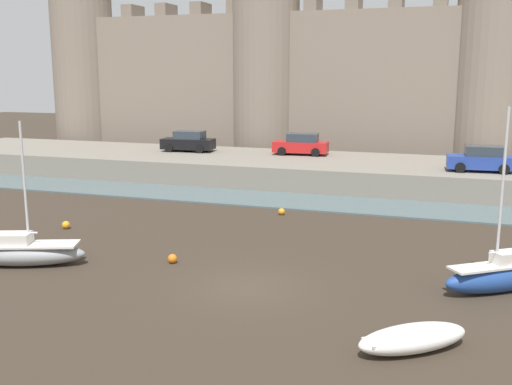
% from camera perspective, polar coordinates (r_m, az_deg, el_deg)
% --- Properties ---
extents(ground_plane, '(160.00, 160.00, 0.00)m').
position_cam_1_polar(ground_plane, '(22.22, -0.86, -9.00)').
color(ground_plane, '#382D23').
extents(water_channel, '(80.00, 4.50, 0.10)m').
position_cam_1_polar(water_channel, '(36.06, 6.98, -1.05)').
color(water_channel, slate).
rests_on(water_channel, ground).
extents(quay_road, '(68.30, 10.00, 1.63)m').
position_cam_1_polar(quay_road, '(42.93, 8.95, 1.92)').
color(quay_road, gray).
rests_on(quay_road, ground).
extents(castle, '(62.87, 6.57, 22.16)m').
position_cam_1_polar(castle, '(52.03, 11.05, 11.77)').
color(castle, gray).
rests_on(castle, ground).
extents(sailboat_midflat_right, '(4.27, 3.52, 6.60)m').
position_cam_1_polar(sailboat_midflat_right, '(23.30, 22.30, -7.27)').
color(sailboat_midflat_right, '#234793').
rests_on(sailboat_midflat_right, ground).
extents(rowboat_foreground_left, '(3.43, 3.04, 0.75)m').
position_cam_1_polar(rowboat_foreground_left, '(17.88, 14.71, -13.24)').
color(rowboat_foreground_left, silver).
rests_on(rowboat_foreground_left, ground).
extents(sailboat_midflat_left, '(5.14, 3.01, 5.88)m').
position_cam_1_polar(sailboat_midflat_left, '(26.25, -21.32, -5.31)').
color(sailboat_midflat_left, gray).
rests_on(sailboat_midflat_left, ground).
extents(mooring_buoy_off_centre, '(0.39, 0.39, 0.39)m').
position_cam_1_polar(mooring_buoy_off_centre, '(31.67, -17.64, -2.96)').
color(mooring_buoy_off_centre, orange).
rests_on(mooring_buoy_off_centre, ground).
extents(mooring_buoy_near_shore, '(0.37, 0.37, 0.37)m').
position_cam_1_polar(mooring_buoy_near_shore, '(33.15, 2.45, -1.83)').
color(mooring_buoy_near_shore, orange).
rests_on(mooring_buoy_near_shore, ground).
extents(mooring_buoy_near_channel, '(0.38, 0.38, 0.38)m').
position_cam_1_polar(mooring_buoy_near_channel, '(25.07, -7.96, -6.26)').
color(mooring_buoy_near_channel, orange).
rests_on(mooring_buoy_near_channel, ground).
extents(car_quay_centre_east, '(4.20, 2.09, 1.62)m').
position_cam_1_polar(car_quay_centre_east, '(47.63, -6.45, 4.84)').
color(car_quay_centre_east, black).
rests_on(car_quay_centre_east, quay_road).
extents(car_quay_east, '(4.20, 2.09, 1.62)m').
position_cam_1_polar(car_quay_east, '(40.11, 20.71, 2.98)').
color(car_quay_east, '#263F99').
rests_on(car_quay_east, quay_road).
extents(car_quay_west, '(4.20, 2.09, 1.62)m').
position_cam_1_polar(car_quay_west, '(45.50, 4.32, 4.58)').
color(car_quay_west, red).
rests_on(car_quay_west, quay_road).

